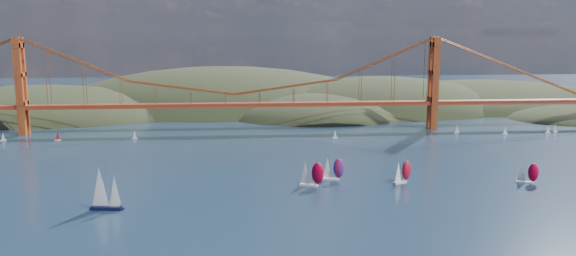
{
  "coord_description": "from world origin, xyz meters",
  "views": [
    {
      "loc": [
        1.86,
        -148.87,
        57.51
      ],
      "look_at": [
        23.52,
        90.0,
        16.7
      ],
      "focal_mm": 35.0,
      "sensor_mm": 36.0,
      "label": 1
    }
  ],
  "objects_px": {
    "sloop_navy": "(104,189)",
    "racer_rwb": "(333,168)",
    "racer_2": "(527,172)",
    "racer_1": "(402,172)",
    "racer_0": "(311,173)"
  },
  "relations": [
    {
      "from": "racer_0",
      "to": "sloop_navy",
      "type": "bearing_deg",
      "value": -143.26
    },
    {
      "from": "racer_1",
      "to": "racer_2",
      "type": "distance_m",
      "value": 48.32
    },
    {
      "from": "sloop_navy",
      "to": "racer_0",
      "type": "xyz_separation_m",
      "value": [
        71.26,
        22.3,
        -1.96
      ]
    },
    {
      "from": "racer_0",
      "to": "racer_2",
      "type": "height_order",
      "value": "racer_0"
    },
    {
      "from": "racer_2",
      "to": "racer_rwb",
      "type": "relative_size",
      "value": 0.91
    },
    {
      "from": "sloop_navy",
      "to": "racer_2",
      "type": "relative_size",
      "value": 1.74
    },
    {
      "from": "sloop_navy",
      "to": "racer_rwb",
      "type": "distance_m",
      "value": 86.59
    },
    {
      "from": "sloop_navy",
      "to": "racer_rwb",
      "type": "height_order",
      "value": "sloop_navy"
    },
    {
      "from": "racer_2",
      "to": "racer_rwb",
      "type": "xyz_separation_m",
      "value": [
        -74.07,
        11.51,
        0.44
      ]
    },
    {
      "from": "sloop_navy",
      "to": "racer_rwb",
      "type": "relative_size",
      "value": 1.58
    },
    {
      "from": "racer_1",
      "to": "racer_rwb",
      "type": "bearing_deg",
      "value": 137.13
    },
    {
      "from": "racer_rwb",
      "to": "racer_1",
      "type": "bearing_deg",
      "value": -1.44
    },
    {
      "from": "sloop_navy",
      "to": "racer_rwb",
      "type": "bearing_deg",
      "value": 28.51
    },
    {
      "from": "sloop_navy",
      "to": "racer_0",
      "type": "height_order",
      "value": "sloop_navy"
    },
    {
      "from": "racer_rwb",
      "to": "sloop_navy",
      "type": "bearing_deg",
      "value": -145.69
    }
  ]
}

